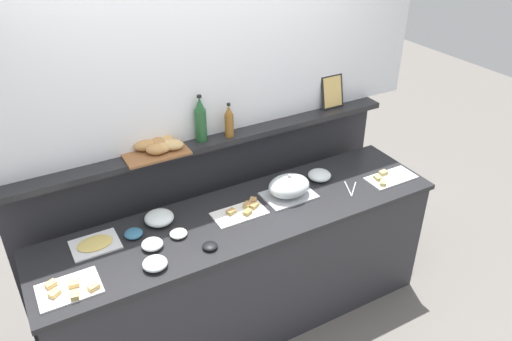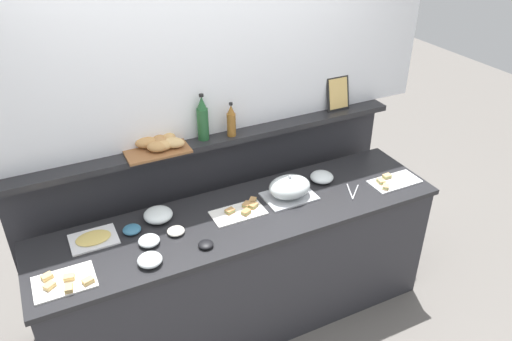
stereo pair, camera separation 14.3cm
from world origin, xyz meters
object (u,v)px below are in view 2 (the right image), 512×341
(glass_bowl_large, at_px, (158,215))
(wine_bottle_green, at_px, (203,119))
(cold_cuts_platter, at_px, (94,239))
(framed_picture, at_px, (338,93))
(glass_bowl_extra, at_px, (149,241))
(serving_tongs, at_px, (353,192))
(sandwich_platter_front, at_px, (64,282))
(vinegar_bottle_amber, at_px, (231,121))
(condiment_bowl_dark, at_px, (132,230))
(sandwich_platter_rear, at_px, (392,182))
(condiment_bowl_red, at_px, (176,231))
(serving_cloche, at_px, (289,188))
(bread_basket, at_px, (160,144))
(condiment_bowl_teal, at_px, (206,244))
(sandwich_platter_side, at_px, (241,211))
(glass_bowl_small, at_px, (150,260))
(glass_bowl_medium, at_px, (322,177))

(glass_bowl_large, height_order, wine_bottle_green, wine_bottle_green)
(cold_cuts_platter, distance_m, framed_picture, 1.97)
(glass_bowl_extra, bearing_deg, serving_tongs, -3.16)
(sandwich_platter_front, xyz_separation_m, vinegar_bottle_amber, (1.22, 0.57, 0.44))
(condiment_bowl_dark, distance_m, vinegar_bottle_amber, 0.94)
(sandwich_platter_rear, bearing_deg, cold_cuts_platter, 172.16)
(condiment_bowl_red, height_order, serving_tongs, condiment_bowl_red)
(serving_cloche, height_order, glass_bowl_extra, serving_cloche)
(sandwich_platter_rear, xyz_separation_m, glass_bowl_large, (-1.58, 0.30, 0.02))
(cold_cuts_platter, bearing_deg, condiment_bowl_red, -18.75)
(framed_picture, bearing_deg, wine_bottle_green, -178.94)
(cold_cuts_platter, bearing_deg, vinegar_bottle_amber, 14.68)
(glass_bowl_extra, xyz_separation_m, framed_picture, (1.61, 0.50, 0.44))
(serving_tongs, relative_size, bread_basket, 0.44)
(cold_cuts_platter, relative_size, framed_picture, 1.09)
(condiment_bowl_teal, xyz_separation_m, serving_tongs, (1.09, 0.09, -0.01))
(sandwich_platter_side, bearing_deg, wine_bottle_green, 98.71)
(glass_bowl_small, distance_m, framed_picture, 1.83)
(sandwich_platter_rear, xyz_separation_m, serving_tongs, (-0.32, 0.02, -0.00))
(serving_tongs, xyz_separation_m, bread_basket, (-1.13, 0.54, 0.37))
(glass_bowl_small, bearing_deg, serving_cloche, 13.14)
(sandwich_platter_side, xyz_separation_m, serving_cloche, (0.36, 0.02, 0.06))
(bread_basket, distance_m, framed_picture, 1.36)
(glass_bowl_large, relative_size, framed_picture, 0.73)
(sandwich_platter_front, xyz_separation_m, condiment_bowl_red, (0.66, 0.15, 0.01))
(sandwich_platter_front, relative_size, wine_bottle_green, 1.00)
(glass_bowl_large, bearing_deg, wine_bottle_green, 32.74)
(sandwich_platter_rear, bearing_deg, sandwich_platter_side, 172.43)
(wine_bottle_green, xyz_separation_m, bread_basket, (-0.30, -0.01, -0.11))
(glass_bowl_small, distance_m, condiment_bowl_dark, 0.32)
(cold_cuts_platter, bearing_deg, serving_cloche, -5.15)
(sandwich_platter_front, relative_size, condiment_bowl_teal, 3.55)
(sandwich_platter_rear, xyz_separation_m, glass_bowl_small, (-1.74, -0.08, 0.02))
(glass_bowl_small, height_order, vinegar_bottle_amber, vinegar_bottle_amber)
(serving_cloche, xyz_separation_m, condiment_bowl_red, (-0.80, -0.04, -0.05))
(glass_bowl_small, relative_size, condiment_bowl_dark, 1.27)
(serving_tongs, relative_size, wine_bottle_green, 0.55)
(sandwich_platter_side, relative_size, bread_basket, 0.85)
(glass_bowl_small, xyz_separation_m, condiment_bowl_teal, (0.33, 0.00, -0.01))
(sandwich_platter_front, distance_m, cold_cuts_platter, 0.36)
(condiment_bowl_teal, relative_size, serving_tongs, 0.51)
(glass_bowl_small, bearing_deg, sandwich_platter_side, 18.77)
(cold_cuts_platter, bearing_deg, glass_bowl_extra, -32.64)
(sandwich_platter_rear, bearing_deg, condiment_bowl_teal, -177.01)
(serving_cloche, height_order, bread_basket, bread_basket)
(condiment_bowl_dark, bearing_deg, serving_cloche, -4.86)
(sandwich_platter_front, xyz_separation_m, condiment_bowl_dark, (0.43, 0.28, 0.01))
(glass_bowl_large, xyz_separation_m, glass_bowl_medium, (1.15, -0.06, -0.00))
(sandwich_platter_rear, xyz_separation_m, framed_picture, (-0.10, 0.59, 0.46))
(glass_bowl_large, distance_m, serving_tongs, 1.29)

